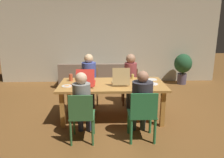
# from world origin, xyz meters

# --- Properties ---
(ground_plane) EXTENTS (20.00, 20.00, 0.00)m
(ground_plane) POSITION_xyz_m (0.00, 0.00, 0.00)
(ground_plane) COLOR brown
(back_wall) EXTENTS (7.26, 0.12, 2.99)m
(back_wall) POSITION_xyz_m (0.00, 3.09, 1.49)
(back_wall) COLOR beige
(back_wall) RESTS_ON ground
(dining_table) EXTENTS (2.15, 1.05, 0.76)m
(dining_table) POSITION_xyz_m (0.00, 0.00, 0.68)
(dining_table) COLOR #BB823D
(dining_table) RESTS_ON ground
(chair_0) EXTENTS (0.44, 0.41, 0.87)m
(chair_0) POSITION_xyz_m (-0.53, 0.99, 0.50)
(chair_0) COLOR olive
(chair_0) RESTS_ON ground
(person_0) EXTENTS (0.34, 0.51, 1.25)m
(person_0) POSITION_xyz_m (-0.53, 0.86, 0.73)
(person_0) COLOR #393743
(person_0) RESTS_ON ground
(chair_1) EXTENTS (0.42, 0.40, 0.85)m
(chair_1) POSITION_xyz_m (0.47, 0.93, 0.46)
(chair_1) COLOR #5B3119
(chair_1) RESTS_ON ground
(person_1) EXTENTS (0.30, 0.52, 1.25)m
(person_1) POSITION_xyz_m (0.47, 0.79, 0.73)
(person_1) COLOR #36444C
(person_1) RESTS_ON ground
(chair_2) EXTENTS (0.46, 0.44, 0.89)m
(chair_2) POSITION_xyz_m (0.47, -0.94, 0.48)
(chair_2) COLOR #297440
(chair_2) RESTS_ON ground
(person_2) EXTENTS (0.35, 0.54, 1.21)m
(person_2) POSITION_xyz_m (0.47, -0.80, 0.71)
(person_2) COLOR #2D3C3A
(person_2) RESTS_ON ground
(chair_3) EXTENTS (0.41, 0.44, 0.87)m
(chair_3) POSITION_xyz_m (-0.53, -0.96, 0.49)
(chair_3) COLOR #346A38
(chair_3) RESTS_ON ground
(person_3) EXTENTS (0.30, 0.52, 1.19)m
(person_3) POSITION_xyz_m (-0.53, -0.80, 0.69)
(person_3) COLOR #2E3149
(person_3) RESTS_ON ground
(pizza_box_0) EXTENTS (0.34, 0.41, 0.36)m
(pizza_box_0) POSITION_xyz_m (0.17, -0.03, 0.81)
(pizza_box_0) COLOR tan
(pizza_box_0) RESTS_ON dining_table
(pizza_box_1) EXTENTS (0.36, 0.54, 0.34)m
(pizza_box_1) POSITION_xyz_m (-0.53, -0.03, 0.81)
(pizza_box_1) COLOR red
(pizza_box_1) RESTS_ON dining_table
(plate_0) EXTENTS (0.20, 0.20, 0.01)m
(plate_0) POSITION_xyz_m (0.62, -0.30, 0.76)
(plate_0) COLOR white
(plate_0) RESTS_ON dining_table
(plate_1) EXTENTS (0.23, 0.23, 0.01)m
(plate_1) POSITION_xyz_m (0.81, -0.07, 0.76)
(plate_1) COLOR white
(plate_1) RESTS_ON dining_table
(plate_2) EXTENTS (0.23, 0.23, 0.01)m
(plate_2) POSITION_xyz_m (0.87, 0.28, 0.76)
(plate_2) COLOR white
(plate_2) RESTS_ON dining_table
(plate_3) EXTENTS (0.20, 0.20, 0.03)m
(plate_3) POSITION_xyz_m (-0.90, -0.17, 0.77)
(plate_3) COLOR white
(plate_3) RESTS_ON dining_table
(drinking_glass_0) EXTENTS (0.08, 0.08, 0.15)m
(drinking_glass_0) POSITION_xyz_m (-0.87, 0.25, 0.83)
(drinking_glass_0) COLOR #BE4F32
(drinking_glass_0) RESTS_ON dining_table
(drinking_glass_1) EXTENTS (0.06, 0.06, 0.10)m
(drinking_glass_1) POSITION_xyz_m (0.47, 0.41, 0.81)
(drinking_glass_1) COLOR #DEC45E
(drinking_glass_1) RESTS_ON dining_table
(couch) EXTENTS (2.13, 0.89, 0.77)m
(couch) POSITION_xyz_m (-0.48, 2.48, 0.27)
(couch) COLOR #806B58
(couch) RESTS_ON ground
(potted_plant) EXTENTS (0.56, 0.56, 1.00)m
(potted_plant) POSITION_xyz_m (2.39, 2.62, 0.62)
(potted_plant) COLOR #574E62
(potted_plant) RESTS_ON ground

